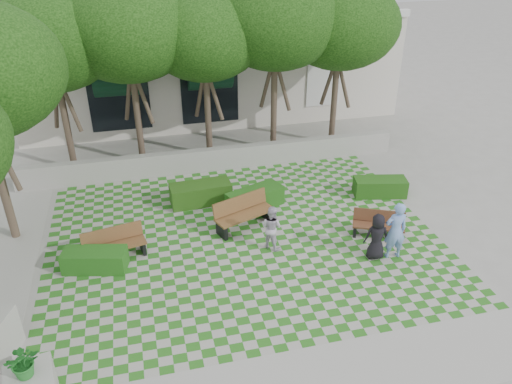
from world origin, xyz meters
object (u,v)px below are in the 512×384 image
object	(u,v)px
hedge_midleft	(201,193)
hedge_west	(95,260)
bench_west	(114,245)
planter_front	(31,383)
person_dark	(377,237)
hedge_east	(380,187)
hedge_midright	(255,199)
bench_mid	(244,213)
person_blue	(395,231)
person_white	(271,227)
bench_east	(378,225)

from	to	relation	value
hedge_midleft	hedge_west	world-z (taller)	hedge_midleft
bench_west	planter_front	xyz separation A→B (m)	(-1.62, -4.92, 0.22)
person_dark	hedge_east	bearing A→B (deg)	-110.09
hedge_east	person_dark	bearing A→B (deg)	-118.40
hedge_midright	hedge_west	world-z (taller)	hedge_midright
bench_west	hedge_west	distance (m)	0.72
bench_mid	bench_west	world-z (taller)	bench_mid
hedge_midright	hedge_west	distance (m)	5.73
hedge_midright	person_dark	bearing A→B (deg)	-53.13
bench_mid	planter_front	xyz separation A→B (m)	(-5.68, -5.62, 0.17)
bench_west	person_blue	xyz separation A→B (m)	(7.99, -1.95, 0.47)
hedge_midright	person_dark	xyz separation A→B (m)	(2.75, -3.66, 0.38)
person_white	hedge_east	bearing A→B (deg)	-106.55
hedge_west	person_dark	world-z (taller)	person_dark
hedge_east	person_white	world-z (taller)	person_white
person_dark	person_white	xyz separation A→B (m)	(-2.83, 1.26, -0.02)
bench_west	hedge_midleft	size ratio (longest dim) A/B	0.89
hedge_midright	person_blue	xyz separation A→B (m)	(3.28, -3.76, 0.57)
hedge_west	person_dark	bearing A→B (deg)	-10.05
hedge_east	hedge_west	bearing A→B (deg)	-168.41
planter_front	person_white	world-z (taller)	planter_front
hedge_east	person_dark	xyz separation A→B (m)	(-1.87, -3.45, 0.40)
hedge_midleft	person_white	size ratio (longest dim) A/B	1.49
hedge_midleft	planter_front	bearing A→B (deg)	-121.23
planter_front	person_dark	xyz separation A→B (m)	(9.08, 3.06, 0.06)
bench_east	person_dark	bearing A→B (deg)	-95.49
bench_east	hedge_midleft	distance (m)	6.17
bench_mid	hedge_east	xyz separation A→B (m)	(5.27, 0.89, -0.18)
bench_mid	hedge_midleft	distance (m)	2.21
bench_west	person_blue	bearing A→B (deg)	-25.29
bench_east	bench_mid	xyz separation A→B (m)	(-4.01, 1.53, 0.10)
person_dark	person_blue	bearing A→B (deg)	178.46
bench_west	planter_front	size ratio (longest dim) A/B	1.13
hedge_west	person_blue	xyz separation A→B (m)	(8.55, -1.51, 0.61)
hedge_east	hedge_midleft	distance (m)	6.46
bench_mid	hedge_west	size ratio (longest dim) A/B	1.19
bench_mid	person_dark	xyz separation A→B (m)	(3.40, -2.56, 0.22)
planter_front	bench_east	bearing A→B (deg)	22.89
hedge_midright	person_white	distance (m)	2.43
hedge_west	person_dark	size ratio (longest dim) A/B	1.22
bench_east	bench_west	distance (m)	8.11
bench_mid	bench_west	bearing A→B (deg)	168.56
bench_east	planter_front	size ratio (longest dim) A/B	1.01
bench_west	hedge_midleft	bearing A→B (deg)	30.00
bench_east	bench_mid	distance (m)	4.29
hedge_midleft	person_white	world-z (taller)	person_white
bench_mid	hedge_midleft	bearing A→B (deg)	99.06
hedge_west	person_white	bearing A→B (deg)	-1.76
person_blue	bench_east	bearing A→B (deg)	-90.17
hedge_east	person_blue	world-z (taller)	person_blue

